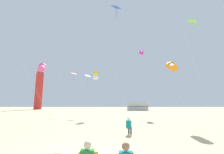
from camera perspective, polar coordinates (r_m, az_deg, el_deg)
The scene contains 11 objects.
kite_flyer_standing at distance 11.68m, azimuth 6.25°, elevation -16.85°, with size 0.45×0.56×1.16m.
kite_tube_magenta at distance 32.99m, azimuth 10.66°, elevation 8.64°, with size 3.09×2.97×13.04m.
kite_tube_orange at distance 17.36m, azimuth 20.65°, elevation 3.64°, with size 3.35×3.19×6.59m.
kite_box_gold at distance 24.74m, azimuth -5.78°, elevation 0.52°, with size 1.58×1.58×7.01m.
kite_diamond_lime at distance 20.72m, azimuth 27.03°, elevation 16.35°, with size 1.95×1.95×11.54m.
kite_diamond_scarlet at distance 30.62m, azimuth -13.60°, elevation 0.66°, with size 3.34×3.02×7.92m.
kite_diamond_cyan at distance 28.26m, azimuth -8.70°, elevation -0.05°, with size 1.53×1.53×7.19m.
kite_tube_rainbow at distance 19.49m, azimuth -23.71°, elevation 3.21°, with size 3.29×3.49×6.85m.
kite_diamond_blue at distance 19.29m, azimuth 1.50°, elevation 22.33°, with size 3.01×2.52×13.18m.
lighthouse_distant at distance 67.49m, azimuth -24.64°, elevation -3.86°, with size 2.80×2.80×16.80m.
rv_van_silver at distance 51.51m, azimuth 9.26°, elevation -10.28°, with size 6.48×2.44×2.80m.
Camera 1 is at (0.82, -6.28, 2.09)m, focal length 25.42 mm.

